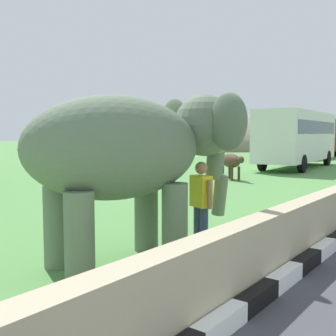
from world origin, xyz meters
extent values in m
cube|color=white|center=(1.00, 3.30, 0.12)|extent=(0.90, 0.20, 0.24)
cube|color=black|center=(1.90, 3.30, 0.12)|extent=(0.90, 0.20, 0.24)
cube|color=white|center=(2.80, 3.30, 0.12)|extent=(0.90, 0.20, 0.24)
cube|color=black|center=(3.70, 3.30, 0.12)|extent=(0.90, 0.20, 0.24)
cube|color=white|center=(4.60, 3.30, 0.12)|extent=(0.90, 0.20, 0.24)
cube|color=tan|center=(2.00, 3.60, 0.50)|extent=(28.00, 0.36, 1.00)
cylinder|color=#61725B|center=(3.01, 6.06, 0.67)|extent=(0.44, 0.44, 1.35)
cylinder|color=#61725B|center=(2.74, 5.20, 0.67)|extent=(0.44, 0.44, 1.35)
cylinder|color=#61725B|center=(1.38, 6.57, 0.67)|extent=(0.44, 0.44, 1.35)
cylinder|color=#61725B|center=(1.11, 5.71, 0.67)|extent=(0.44, 0.44, 1.35)
ellipsoid|color=#61725B|center=(2.06, 5.89, 1.94)|extent=(3.44, 2.45, 1.70)
sphere|color=#61725B|center=(3.84, 5.33, 2.32)|extent=(1.16, 1.16, 1.16)
ellipsoid|color=#D84C8C|center=(4.12, 5.24, 2.47)|extent=(0.53, 0.72, 0.44)
ellipsoid|color=#61725B|center=(3.94, 6.12, 2.37)|extent=(0.50, 0.93, 1.00)
ellipsoid|color=#61725B|center=(3.47, 4.63, 2.37)|extent=(0.50, 0.93, 1.00)
cylinder|color=#61725B|center=(4.12, 5.24, 1.77)|extent=(0.45, 0.52, 0.98)
cylinder|color=#61725B|center=(4.23, 5.21, 0.97)|extent=(0.36, 0.43, 0.83)
cone|color=beige|center=(4.15, 5.53, 1.87)|extent=(0.30, 0.58, 0.22)
cone|color=beige|center=(3.98, 4.99, 1.87)|extent=(0.30, 0.58, 0.22)
cylinder|color=navy|center=(3.64, 5.34, 0.41)|extent=(0.15, 0.15, 0.82)
cylinder|color=navy|center=(3.57, 5.15, 0.41)|extent=(0.15, 0.15, 0.82)
cube|color=yellow|center=(3.61, 5.24, 1.11)|extent=(0.36, 0.46, 0.58)
cylinder|color=#9E7251|center=(3.70, 5.49, 1.08)|extent=(0.13, 0.16, 0.53)
cylinder|color=#9E7251|center=(3.52, 5.00, 1.08)|extent=(0.12, 0.13, 0.52)
sphere|color=#9E7251|center=(3.61, 5.24, 1.54)|extent=(0.23, 0.23, 0.23)
cube|color=silver|center=(22.84, 10.46, 2.00)|extent=(9.87, 3.23, 3.00)
cube|color=#3F5160|center=(22.84, 10.46, 2.54)|extent=(9.10, 3.21, 0.76)
cylinder|color=black|center=(25.85, 11.84, 0.50)|extent=(1.02, 0.37, 1.00)
cylinder|color=black|center=(26.03, 9.55, 0.50)|extent=(1.02, 0.37, 1.00)
cylinder|color=black|center=(19.66, 11.37, 0.50)|extent=(1.02, 0.37, 1.00)
cylinder|color=black|center=(19.83, 9.08, 0.50)|extent=(1.02, 0.37, 1.00)
cube|color=#B21E1E|center=(34.79, 13.69, 2.00)|extent=(9.42, 4.31, 3.00)
cube|color=#3F5160|center=(34.79, 13.69, 2.54)|extent=(8.71, 4.20, 0.76)
cylinder|color=black|center=(37.87, 14.22, 0.50)|extent=(1.04, 0.50, 1.00)
cylinder|color=black|center=(32.17, 15.41, 0.50)|extent=(1.04, 0.50, 1.00)
cylinder|color=black|center=(31.70, 13.16, 0.50)|extent=(1.04, 0.50, 1.00)
cylinder|color=#473323|center=(14.23, 10.05, 0.33)|extent=(0.12, 0.12, 0.65)
cylinder|color=#473323|center=(13.93, 10.24, 0.33)|extent=(0.12, 0.12, 0.65)
cylinder|color=#473323|center=(14.72, 10.80, 0.33)|extent=(0.12, 0.12, 0.65)
cylinder|color=#473323|center=(14.42, 11.00, 0.33)|extent=(0.12, 0.12, 0.65)
ellipsoid|color=#473323|center=(14.32, 10.52, 0.90)|extent=(1.32, 1.59, 0.66)
ellipsoid|color=#473323|center=(13.82, 9.74, 1.00)|extent=(0.44, 0.48, 0.32)
ellipsoid|color=slate|center=(55.00, 33.58, 0.00)|extent=(39.34, 31.47, 10.60)
camera|label=1|loc=(-2.71, 1.16, 2.17)|focal=43.86mm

